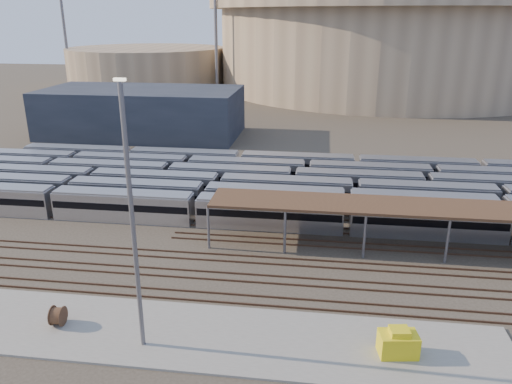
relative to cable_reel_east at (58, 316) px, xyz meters
name	(u,v)px	position (x,y,z in m)	size (l,w,h in m)	color
ground	(278,258)	(17.22, 15.19, -1.05)	(420.00, 420.00, 0.00)	#383026
apron	(200,336)	(12.22, 0.19, -0.95)	(50.00, 9.00, 0.20)	gray
subway_trains	(311,188)	(20.12, 33.69, 0.75)	(131.63, 23.90, 3.60)	silver
inspection_shed	(486,212)	(39.22, 19.19, 3.94)	(60.30, 6.00, 5.30)	slate
empty_tracks	(274,280)	(17.22, 10.19, -0.96)	(170.00, 9.62, 0.18)	#4C3323
stadium	(386,40)	(42.22, 155.19, 15.42)	(124.00, 124.00, 32.50)	gray
secondary_arena	(147,67)	(-42.78, 145.19, 5.95)	(56.00, 56.00, 14.00)	gray
service_building	(142,112)	(-17.78, 70.19, 3.95)	(42.00, 20.00, 10.00)	#1E232D
floodlight_0	(216,30)	(-12.78, 125.19, 19.60)	(4.00, 1.00, 38.40)	slate
floodlight_1	(64,28)	(-67.78, 135.19, 19.60)	(4.00, 1.00, 38.40)	slate
floodlight_3	(292,26)	(7.22, 175.19, 19.60)	(4.00, 1.00, 38.40)	slate
cable_reel_east	(58,316)	(0.00, 0.00, 0.00)	(1.69, 1.69, 0.94)	#4F341F
yard_light_pole	(133,223)	(8.01, -1.59, 9.65)	(0.81, 0.36, 20.82)	slate
yellow_equipment	(398,344)	(27.89, -0.15, 0.06)	(2.91, 1.82, 1.82)	gold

